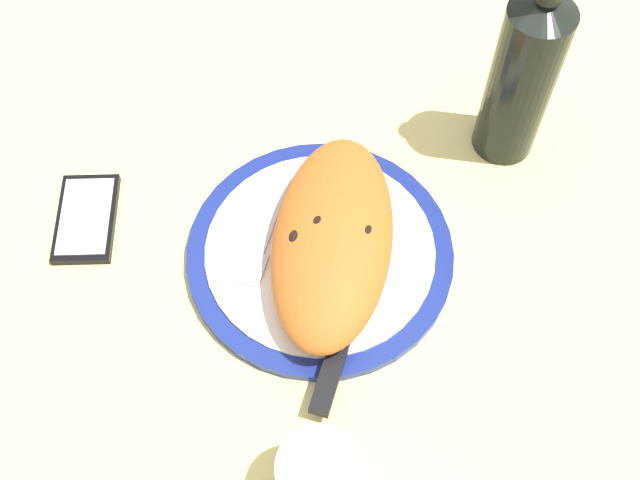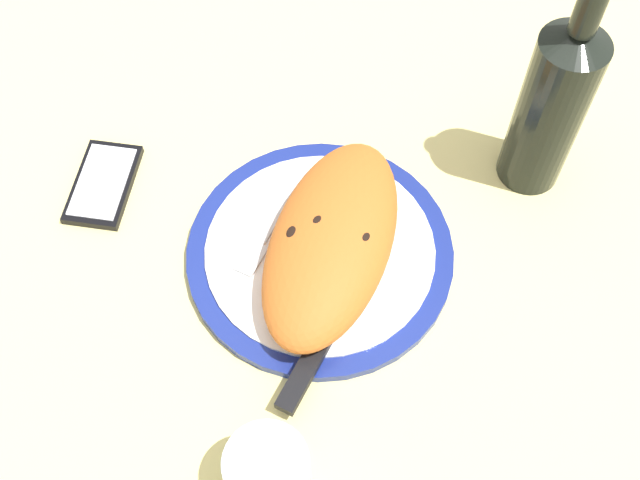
{
  "view_description": "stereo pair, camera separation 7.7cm",
  "coord_description": "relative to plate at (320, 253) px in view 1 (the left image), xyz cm",
  "views": [
    {
      "loc": [
        38.66,
        17.35,
        76.01
      ],
      "look_at": [
        0.0,
        0.0,
        3.59
      ],
      "focal_mm": 44.33,
      "sensor_mm": 36.0,
      "label": 1
    },
    {
      "loc": [
        34.89,
        24.04,
        76.01
      ],
      "look_at": [
        0.0,
        0.0,
        3.59
      ],
      "focal_mm": 44.33,
      "sensor_mm": 36.0,
      "label": 2
    }
  ],
  "objects": [
    {
      "name": "smartphone",
      "position": [
        6.58,
        -25.92,
        -0.2
      ],
      "size": [
        13.05,
        10.76,
        1.16
      ],
      "color": "black",
      "rests_on": "ground_plane"
    },
    {
      "name": "fork",
      "position": [
        1.16,
        -5.98,
        1.03
      ],
      "size": [
        15.39,
        3.75,
        0.4
      ],
      "color": "silver",
      "rests_on": "plate"
    },
    {
      "name": "knife",
      "position": [
        8.98,
        6.38,
        1.33
      ],
      "size": [
        23.43,
        4.78,
        1.2
      ],
      "color": "silver",
      "rests_on": "plate"
    },
    {
      "name": "wine_bottle",
      "position": [
        -23.41,
        13.47,
        10.97
      ],
      "size": [
        7.21,
        7.21,
        28.22
      ],
      "color": "black",
      "rests_on": "ground_plane"
    },
    {
      "name": "calzone",
      "position": [
        0.11,
        1.47,
        3.96
      ],
      "size": [
        28.66,
        19.63,
        6.25
      ],
      "color": "#C16023",
      "rests_on": "plate"
    },
    {
      "name": "ground_plane",
      "position": [
        0.0,
        0.0,
        -2.26
      ],
      "size": [
        150.0,
        150.0,
        3.0
      ],
      "primitive_type": "cube",
      "color": "#E5D684"
    },
    {
      "name": "plate",
      "position": [
        0.0,
        0.0,
        0.0
      ],
      "size": [
        29.18,
        29.18,
        1.59
      ],
      "color": "navy",
      "rests_on": "ground_plane"
    }
  ]
}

